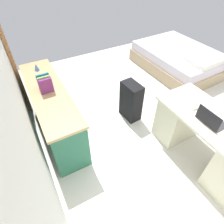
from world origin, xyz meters
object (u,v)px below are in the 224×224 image
bed (178,59)px  laptop (210,120)px  credenza (53,111)px  suitcase_black (131,101)px  computer_mouse (195,108)px  figurine_small (36,67)px  desk (205,139)px

bed → laptop: 2.59m
credenza → suitcase_black: bearing=-104.2°
suitcase_black → bed: bearing=-70.9°
bed → computer_mouse: size_ratio=19.44×
credenza → figurine_small: (0.60, 0.00, 0.45)m
credenza → figurine_small: figurine_small is taller
credenza → computer_mouse: bearing=-128.0°
laptop → figurine_small: bearing=36.3°
bed → figurine_small: figurine_small is taller
computer_mouse → figurine_small: (1.81, 1.56, 0.09)m
bed → suitcase_black: (-0.83, 1.85, 0.09)m
credenza → laptop: laptop is taller
suitcase_black → credenza: bearing=70.6°
figurine_small → bed: bearing=-91.3°
laptop → figurine_small: size_ratio=2.83×
desk → laptop: 0.42m
desk → suitcase_black: (1.18, 0.41, -0.05)m
credenza → suitcase_black: 1.25m
bed → suitcase_black: suitcase_black is taller
credenza → laptop: (-1.48, -1.52, 0.39)m
bed → laptop: size_ratio=6.25×
bed → laptop: (-2.01, 1.54, 0.55)m
credenza → suitcase_black: size_ratio=2.67×
credenza → bed: credenza is taller
desk → computer_mouse: size_ratio=14.43×
desk → figurine_small: bearing=37.8°
computer_mouse → figurine_small: figurine_small is taller
desk → computer_mouse: (0.27, 0.06, 0.37)m
desk → bed: size_ratio=0.74×
desk → suitcase_black: 1.25m
credenza → suitcase_black: (-0.31, -1.21, -0.06)m
bed → figurine_small: (0.07, 3.06, 0.61)m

